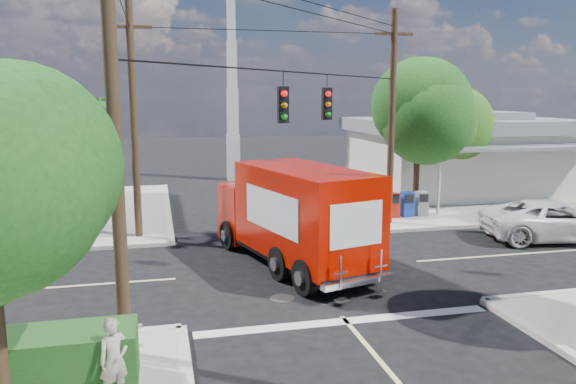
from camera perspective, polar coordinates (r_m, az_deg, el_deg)
name	(u,v)px	position (r m, az deg, el deg)	size (l,w,h in m)	color
ground	(302,270)	(18.18, 1.45, -7.89)	(120.00, 120.00, 0.00)	black
sidewalk_ne	(443,196)	(32.04, 15.51, -0.41)	(14.12, 14.12, 0.14)	#ACA79C
sidewalk_nw	(16,215)	(28.91, -25.90, -2.11)	(14.12, 14.12, 0.14)	#ACA79C
road_markings	(315,284)	(16.83, 2.73, -9.35)	(32.00, 32.00, 0.01)	beige
building_ne	(462,153)	(33.48, 17.23, 3.82)	(11.80, 10.20, 4.50)	silver
radio_tower	(232,94)	(37.09, -5.69, 9.88)	(0.80, 0.80, 17.00)	silver
tree_ne_front	(419,113)	(26.24, 13.20, 7.85)	(4.21, 4.14, 6.66)	#422D1C
tree_ne_back	(447,123)	(29.41, 15.82, 6.78)	(3.77, 3.66, 5.82)	#422D1C
palm_nw_front	(77,108)	(24.47, -20.68, 8.02)	(3.01, 3.08, 5.59)	#422D1C
palm_nw_back	(32,116)	(26.28, -24.58, 7.03)	(3.01, 3.08, 5.19)	#422D1C
utility_poles	(244,122)	(18.60, -4.51, 7.14)	(12.00, 10.68, 9.00)	#473321
vending_boxes	(407,204)	(25.87, 11.99, -1.22)	(1.90, 0.50, 1.10)	red
delivery_truck	(294,216)	(18.17, 0.60, -2.41)	(4.19, 7.96, 3.31)	black
parked_car	(556,221)	(23.97, 25.58, -2.63)	(2.56, 5.54, 1.54)	silver
pedestrian	(114,360)	(10.78, -17.23, -15.96)	(0.56, 0.37, 1.52)	#B7AC99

